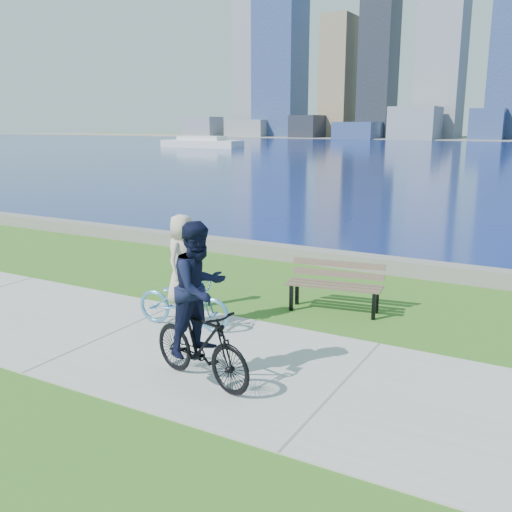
{
  "coord_description": "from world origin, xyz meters",
  "views": [
    {
      "loc": [
        2.43,
        -6.55,
        3.4
      ],
      "look_at": [
        -2.4,
        2.05,
        1.1
      ],
      "focal_mm": 40.0,
      "sensor_mm": 36.0,
      "label": 1
    }
  ],
  "objects": [
    {
      "name": "bollard_lamp",
      "position": [
        -3.69,
        1.77,
        0.79
      ],
      "size": [
        0.22,
        0.22,
        1.38
      ],
      "color": "black",
      "rests_on": "ground"
    },
    {
      "name": "cyclist_man",
      "position": [
        -1.66,
        -0.76,
        0.94
      ],
      "size": [
        0.91,
        1.85,
        2.18
      ],
      "rotation": [
        0.0,
        0.0,
        1.34
      ],
      "color": "black",
      "rests_on": "ground"
    },
    {
      "name": "ground",
      "position": [
        0.0,
        0.0,
        0.0
      ],
      "size": [
        320.0,
        320.0,
        0.0
      ],
      "primitive_type": "plane",
      "color": "#2E5F19",
      "rests_on": "ground"
    },
    {
      "name": "park_bench",
      "position": [
        -1.25,
        3.0,
        0.55
      ],
      "size": [
        1.81,
        0.87,
        0.9
      ],
      "rotation": [
        0.0,
        0.0,
        0.16
      ],
      "color": "black",
      "rests_on": "ground"
    },
    {
      "name": "concrete_path",
      "position": [
        0.0,
        0.0,
        0.01
      ],
      "size": [
        80.0,
        3.5,
        0.02
      ],
      "primitive_type": "cube",
      "color": "#9F9F9A",
      "rests_on": "ground"
    },
    {
      "name": "cyclist_woman",
      "position": [
        -3.14,
        0.85,
        0.74
      ],
      "size": [
        0.78,
        1.78,
        1.94
      ],
      "rotation": [
        0.0,
        0.0,
        1.68
      ],
      "color": "#5092C3",
      "rests_on": "ground"
    },
    {
      "name": "ferry_near",
      "position": [
        -44.97,
        61.98,
        0.68
      ],
      "size": [
        12.11,
        3.46,
        1.64
      ],
      "color": "silver",
      "rests_on": "ground"
    },
    {
      "name": "seawall",
      "position": [
        0.0,
        6.2,
        0.17
      ],
      "size": [
        90.0,
        0.5,
        0.35
      ],
      "primitive_type": "cube",
      "color": "slate",
      "rests_on": "ground"
    }
  ]
}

